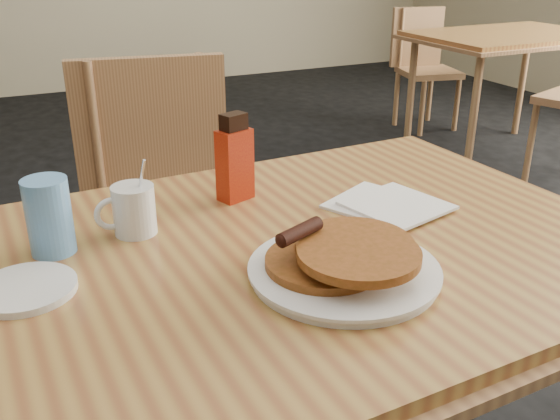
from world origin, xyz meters
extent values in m
cube|color=#A77C3B|center=(0.00, 0.05, 0.73)|extent=(1.34, 0.92, 0.04)
cube|color=#A87C4F|center=(0.00, 0.05, 0.71)|extent=(1.38, 0.96, 0.02)
cylinder|color=#A87C4F|center=(0.57, 0.41, 0.35)|extent=(0.04, 0.04, 0.71)
cube|color=#A77C3B|center=(2.43, 1.98, 0.73)|extent=(1.09, 0.73, 0.04)
cube|color=#A87C4F|center=(2.43, 1.98, 0.71)|extent=(1.13, 0.77, 0.02)
cylinder|color=#A87C4F|center=(1.97, 1.70, 0.35)|extent=(0.04, 0.04, 0.71)
cylinder|color=#A87C4F|center=(2.90, 2.26, 0.35)|extent=(0.04, 0.04, 0.71)
cube|color=#A87C4F|center=(-0.01, 0.68, 0.46)|extent=(0.51, 0.51, 0.04)
cube|color=#A87C4F|center=(-0.01, 0.88, 0.72)|extent=(0.43, 0.12, 0.47)
cylinder|color=#A87C4F|center=(-0.18, 0.51, 0.22)|extent=(0.04, 0.04, 0.44)
cylinder|color=#A87C4F|center=(0.17, 0.86, 0.22)|extent=(0.04, 0.04, 0.44)
cube|color=#A87C4F|center=(2.41, 2.66, 0.40)|extent=(0.45, 0.45, 0.04)
cube|color=#A87C4F|center=(2.41, 2.83, 0.62)|extent=(0.37, 0.13, 0.41)
cylinder|color=#A87C4F|center=(2.26, 2.51, 0.19)|extent=(0.04, 0.04, 0.38)
cylinder|color=#A87C4F|center=(2.56, 2.81, 0.19)|extent=(0.04, 0.04, 0.38)
cylinder|color=silver|center=(0.05, -0.09, 0.76)|extent=(0.30, 0.30, 0.02)
cylinder|color=silver|center=(0.05, -0.09, 0.77)|extent=(0.31, 0.31, 0.01)
cylinder|color=brown|center=(0.03, -0.07, 0.78)|extent=(0.19, 0.19, 0.01)
cylinder|color=brown|center=(0.09, -0.07, 0.79)|extent=(0.20, 0.20, 0.01)
cylinder|color=brown|center=(0.06, -0.12, 0.81)|extent=(0.19, 0.19, 0.01)
cylinder|color=#320F08|center=(-0.01, -0.05, 0.82)|extent=(0.09, 0.06, 0.02)
cylinder|color=silver|center=(-0.21, 0.22, 0.80)|extent=(0.08, 0.08, 0.09)
torus|color=silver|center=(-0.25, 0.22, 0.80)|extent=(0.06, 0.01, 0.06)
cylinder|color=black|center=(-0.21, 0.22, 0.84)|extent=(0.07, 0.07, 0.01)
cylinder|color=silver|center=(-0.20, 0.22, 0.83)|extent=(0.03, 0.04, 0.14)
cube|color=maroon|center=(0.02, 0.30, 0.83)|extent=(0.08, 0.06, 0.15)
cube|color=black|center=(0.02, 0.30, 0.92)|extent=(0.06, 0.05, 0.03)
cube|color=white|center=(0.27, 0.13, 0.75)|extent=(0.24, 0.24, 0.01)
cube|color=white|center=(0.29, 0.10, 0.76)|extent=(0.21, 0.21, 0.01)
cylinder|color=#5D99DB|center=(-0.36, 0.21, 0.82)|extent=(0.08, 0.08, 0.14)
cylinder|color=silver|center=(-0.42, 0.08, 0.76)|extent=(0.16, 0.16, 0.01)
camera|label=1|loc=(-0.42, -0.85, 1.25)|focal=40.00mm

